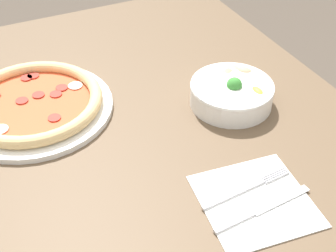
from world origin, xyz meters
The scene contains 6 objects.
dining_table centered at (0.00, 0.00, 0.66)m, with size 1.13×0.92×0.77m.
pizza centered at (-0.15, -0.17, 0.79)m, with size 0.33×0.33×0.04m.
bowl centered at (0.00, 0.22, 0.80)m, with size 0.18×0.18×0.07m.
napkin centered at (0.26, 0.11, 0.78)m, with size 0.20×0.20×0.00m.
fork centered at (0.23, 0.11, 0.78)m, with size 0.02×0.18×0.00m.
knife centered at (0.28, 0.10, 0.78)m, with size 0.03×0.19×0.01m.
Camera 1 is at (0.67, -0.25, 1.37)m, focal length 50.00 mm.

